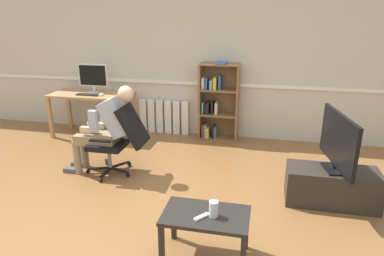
# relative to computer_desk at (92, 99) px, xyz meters

# --- Properties ---
(ground_plane) EXTENTS (18.00, 18.00, 0.00)m
(ground_plane) POSITION_rel_computer_desk_xyz_m (1.92, -2.15, -0.66)
(ground_plane) COLOR brown
(back_wall) EXTENTS (12.00, 0.13, 2.70)m
(back_wall) POSITION_rel_computer_desk_xyz_m (1.92, 0.50, 0.69)
(back_wall) COLOR beige
(back_wall) RESTS_ON ground_plane
(computer_desk) EXTENTS (1.39, 0.67, 0.76)m
(computer_desk) POSITION_rel_computer_desk_xyz_m (0.00, 0.00, 0.00)
(computer_desk) COLOR tan
(computer_desk) RESTS_ON ground_plane
(imac_monitor) EXTENTS (0.53, 0.14, 0.49)m
(imac_monitor) POSITION_rel_computer_desk_xyz_m (0.02, 0.08, 0.38)
(imac_monitor) COLOR silver
(imac_monitor) RESTS_ON computer_desk
(keyboard) EXTENTS (0.40, 0.12, 0.02)m
(keyboard) POSITION_rel_computer_desk_xyz_m (0.01, -0.14, 0.11)
(keyboard) COLOR black
(keyboard) RESTS_ON computer_desk
(computer_mouse) EXTENTS (0.06, 0.10, 0.03)m
(computer_mouse) POSITION_rel_computer_desk_xyz_m (0.24, -0.12, 0.11)
(computer_mouse) COLOR white
(computer_mouse) RESTS_ON computer_desk
(bookshelf) EXTENTS (0.66, 0.29, 1.32)m
(bookshelf) POSITION_rel_computer_desk_xyz_m (2.14, 0.29, -0.03)
(bookshelf) COLOR brown
(bookshelf) RESTS_ON ground_plane
(radiator) EXTENTS (0.90, 0.08, 0.60)m
(radiator) POSITION_rel_computer_desk_xyz_m (1.18, 0.39, -0.36)
(radiator) COLOR white
(radiator) RESTS_ON ground_plane
(office_chair) EXTENTS (0.84, 0.61, 0.95)m
(office_chair) POSITION_rel_computer_desk_xyz_m (1.10, -1.36, -0.14)
(office_chair) COLOR black
(office_chair) RESTS_ON ground_plane
(person_seated) EXTENTS (1.02, 0.40, 1.21)m
(person_seated) POSITION_rel_computer_desk_xyz_m (0.92, -1.36, -0.01)
(person_seated) COLOR #937F60
(person_seated) RESTS_ON ground_plane
(tv_stand) EXTENTS (0.99, 0.43, 0.41)m
(tv_stand) POSITION_rel_computer_desk_xyz_m (3.73, -1.55, -0.45)
(tv_stand) COLOR #2D2823
(tv_stand) RESTS_ON ground_plane
(tv_screen) EXTENTS (0.25, 0.95, 0.64)m
(tv_screen) POSITION_rel_computer_desk_xyz_m (3.74, -1.55, 0.09)
(tv_screen) COLOR black
(tv_screen) RESTS_ON tv_stand
(coffee_table) EXTENTS (0.74, 0.45, 0.44)m
(coffee_table) POSITION_rel_computer_desk_xyz_m (2.51, -2.75, -0.29)
(coffee_table) COLOR black
(coffee_table) RESTS_ON ground_plane
(drinking_glass) EXTENTS (0.08, 0.08, 0.14)m
(drinking_glass) POSITION_rel_computer_desk_xyz_m (2.58, -2.77, -0.15)
(drinking_glass) COLOR silver
(drinking_glass) RESTS_ON coffee_table
(spare_remote) EXTENTS (0.12, 0.14, 0.02)m
(spare_remote) POSITION_rel_computer_desk_xyz_m (2.48, -2.82, -0.21)
(spare_remote) COLOR white
(spare_remote) RESTS_ON coffee_table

